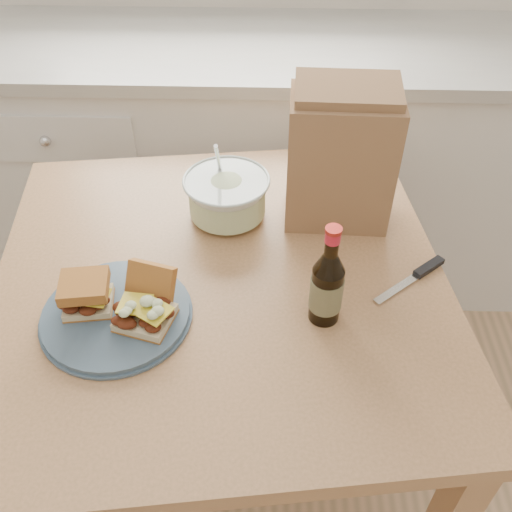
{
  "coord_description": "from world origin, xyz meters",
  "views": [
    {
      "loc": [
        0.2,
        -0.12,
        1.69
      ],
      "look_at": [
        0.17,
        0.73,
        0.89
      ],
      "focal_mm": 40.0,
      "sensor_mm": 36.0,
      "label": 1
    }
  ],
  "objects_px": {
    "plate": "(116,315)",
    "coleslaw_bowl": "(227,198)",
    "dining_table": "(223,312)",
    "paper_bag": "(340,160)",
    "beer_bottle": "(327,286)"
  },
  "relations": [
    {
      "from": "dining_table",
      "to": "paper_bag",
      "type": "bearing_deg",
      "value": 33.05
    },
    {
      "from": "coleslaw_bowl",
      "to": "paper_bag",
      "type": "distance_m",
      "value": 0.28
    },
    {
      "from": "plate",
      "to": "coleslaw_bowl",
      "type": "relative_size",
      "value": 1.44
    },
    {
      "from": "plate",
      "to": "paper_bag",
      "type": "bearing_deg",
      "value": 37.02
    },
    {
      "from": "beer_bottle",
      "to": "plate",
      "type": "bearing_deg",
      "value": 179.49
    },
    {
      "from": "plate",
      "to": "beer_bottle",
      "type": "xyz_separation_m",
      "value": [
        0.42,
        0.02,
        0.08
      ]
    },
    {
      "from": "dining_table",
      "to": "plate",
      "type": "bearing_deg",
      "value": -155.34
    },
    {
      "from": "plate",
      "to": "beer_bottle",
      "type": "distance_m",
      "value": 0.42
    },
    {
      "from": "paper_bag",
      "to": "plate",
      "type": "bearing_deg",
      "value": -140.95
    },
    {
      "from": "plate",
      "to": "paper_bag",
      "type": "xyz_separation_m",
      "value": [
        0.46,
        0.35,
        0.15
      ]
    },
    {
      "from": "dining_table",
      "to": "coleslaw_bowl",
      "type": "bearing_deg",
      "value": 82.28
    },
    {
      "from": "beer_bottle",
      "to": "dining_table",
      "type": "bearing_deg",
      "value": 150.43
    },
    {
      "from": "coleslaw_bowl",
      "to": "plate",
      "type": "bearing_deg",
      "value": -121.02
    },
    {
      "from": "dining_table",
      "to": "plate",
      "type": "relative_size",
      "value": 3.7
    },
    {
      "from": "dining_table",
      "to": "beer_bottle",
      "type": "height_order",
      "value": "beer_bottle"
    }
  ]
}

